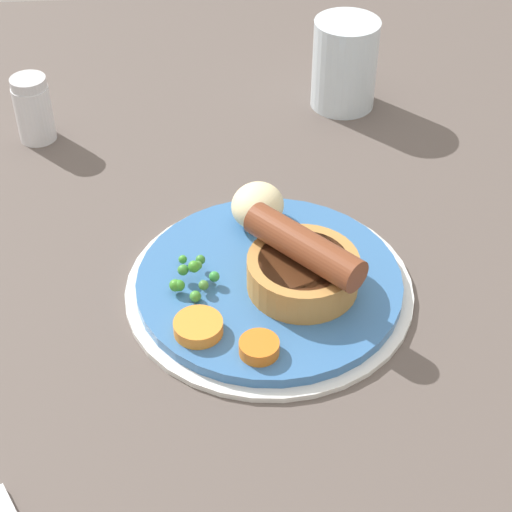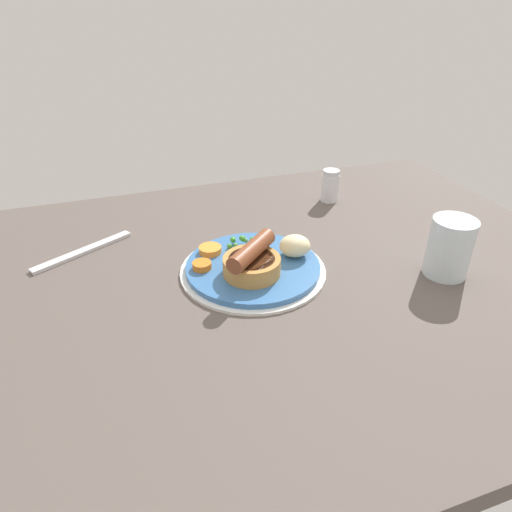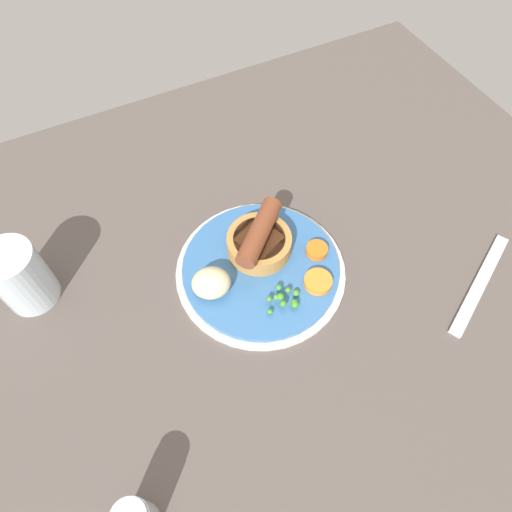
% 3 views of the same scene
% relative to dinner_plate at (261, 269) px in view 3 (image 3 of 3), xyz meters
% --- Properties ---
extents(dining_table, '(1.10, 0.80, 0.03)m').
position_rel_dinner_plate_xyz_m(dining_table, '(-0.02, 0.02, -0.02)').
color(dining_table, '#564C47').
rests_on(dining_table, ground).
extents(dinner_plate, '(0.23, 0.23, 0.01)m').
position_rel_dinner_plate_xyz_m(dinner_plate, '(0.00, 0.00, 0.00)').
color(dinner_plate, silver).
rests_on(dinner_plate, dining_table).
extents(sausage_pudding, '(0.09, 0.09, 0.05)m').
position_rel_dinner_plate_xyz_m(sausage_pudding, '(0.01, 0.03, 0.03)').
color(sausage_pudding, '#BC8442').
rests_on(sausage_pudding, dinner_plate).
extents(pea_pile, '(0.05, 0.04, 0.02)m').
position_rel_dinner_plate_xyz_m(pea_pile, '(0.00, -0.06, 0.02)').
color(pea_pile, green).
rests_on(pea_pile, dinner_plate).
extents(potato_chunk_0, '(0.06, 0.06, 0.04)m').
position_rel_dinner_plate_xyz_m(potato_chunk_0, '(-0.07, -0.00, 0.03)').
color(potato_chunk_0, beige).
rests_on(potato_chunk_0, dinner_plate).
extents(carrot_slice_3, '(0.05, 0.05, 0.01)m').
position_rel_dinner_plate_xyz_m(carrot_slice_3, '(0.05, -0.06, 0.01)').
color(carrot_slice_3, orange).
rests_on(carrot_slice_3, dinner_plate).
extents(carrot_slice_5, '(0.04, 0.04, 0.01)m').
position_rel_dinner_plate_xyz_m(carrot_slice_5, '(0.08, -0.01, 0.01)').
color(carrot_slice_5, orange).
rests_on(carrot_slice_5, dinner_plate).
extents(fork, '(0.17, 0.10, 0.01)m').
position_rel_dinner_plate_xyz_m(fork, '(0.25, -0.15, -0.00)').
color(fork, silver).
rests_on(fork, dining_table).
extents(drinking_glass, '(0.07, 0.07, 0.09)m').
position_rel_dinner_plate_xyz_m(drinking_glass, '(-0.28, 0.10, 0.04)').
color(drinking_glass, silver).
rests_on(drinking_glass, dining_table).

